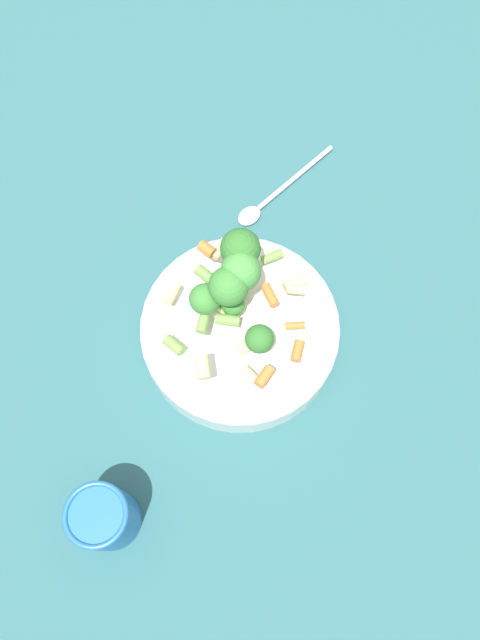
# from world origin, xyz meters

# --- Properties ---
(ground_plane) EXTENTS (3.00, 3.00, 0.00)m
(ground_plane) POSITION_xyz_m (0.00, 0.00, 0.00)
(ground_plane) COLOR #2D6066
(bowl) EXTENTS (0.25, 0.25, 0.05)m
(bowl) POSITION_xyz_m (0.00, 0.00, 0.03)
(bowl) COLOR white
(bowl) RESTS_ON ground_plane
(pasta_salad) EXTENTS (0.18, 0.20, 0.09)m
(pasta_salad) POSITION_xyz_m (-0.00, 0.03, 0.10)
(pasta_salad) COLOR #8CB766
(pasta_salad) RESTS_ON bowl
(cup) EXTENTS (0.07, 0.07, 0.10)m
(cup) POSITION_xyz_m (-0.18, -0.20, 0.05)
(cup) COLOR #2366B2
(cup) RESTS_ON ground_plane
(spoon) EXTENTS (0.16, 0.12, 0.01)m
(spoon) POSITION_xyz_m (0.07, 0.20, 0.01)
(spoon) COLOR silver
(spoon) RESTS_ON ground_plane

